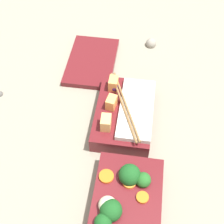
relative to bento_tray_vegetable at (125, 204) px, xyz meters
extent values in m
plane|color=gray|center=(0.10, 0.02, -0.03)|extent=(3.00, 3.00, 0.00)
cube|color=maroon|center=(0.00, 0.00, -0.01)|extent=(0.19, 0.13, 0.04)
sphere|color=#19511E|center=(0.05, 0.00, 0.03)|extent=(0.04, 0.04, 0.04)
sphere|color=#19511E|center=(-0.03, 0.02, 0.03)|extent=(0.04, 0.04, 0.04)
sphere|color=#236023|center=(0.04, -0.03, 0.02)|extent=(0.03, 0.03, 0.03)
sphere|color=#19511E|center=(-0.05, 0.03, 0.02)|extent=(0.03, 0.03, 0.03)
cylinder|color=orange|center=(0.04, 0.00, 0.02)|extent=(0.03, 0.03, 0.01)
cylinder|color=orange|center=(0.04, 0.04, 0.02)|extent=(0.04, 0.04, 0.01)
cylinder|color=orange|center=(0.01, -0.03, 0.02)|extent=(0.03, 0.03, 0.01)
sphere|color=beige|center=(-0.02, 0.03, 0.02)|extent=(0.03, 0.03, 0.03)
cube|color=maroon|center=(0.21, 0.03, -0.01)|extent=(0.19, 0.13, 0.04)
cube|color=white|center=(0.21, 0.00, 0.02)|extent=(0.17, 0.07, 0.01)
cube|color=#EAB266|center=(0.16, 0.06, 0.03)|extent=(0.03, 0.02, 0.03)
cube|color=#F4A356|center=(0.21, 0.06, 0.03)|extent=(0.03, 0.02, 0.03)
cube|color=#F4A356|center=(0.27, 0.06, 0.03)|extent=(0.03, 0.02, 0.03)
sphere|color=#381942|center=(0.26, 0.06, 0.02)|extent=(0.02, 0.02, 0.02)
cylinder|color=olive|center=(0.21, 0.02, 0.03)|extent=(0.19, 0.08, 0.01)
cylinder|color=olive|center=(0.21, 0.03, 0.03)|extent=(0.19, 0.08, 0.01)
cube|color=maroon|center=(0.39, 0.14, -0.02)|extent=(0.19, 0.13, 0.01)
sphere|color=gray|center=(0.48, -0.02, -0.02)|extent=(0.03, 0.03, 0.03)
camera|label=1|loc=(-0.22, -0.01, 0.56)|focal=50.00mm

